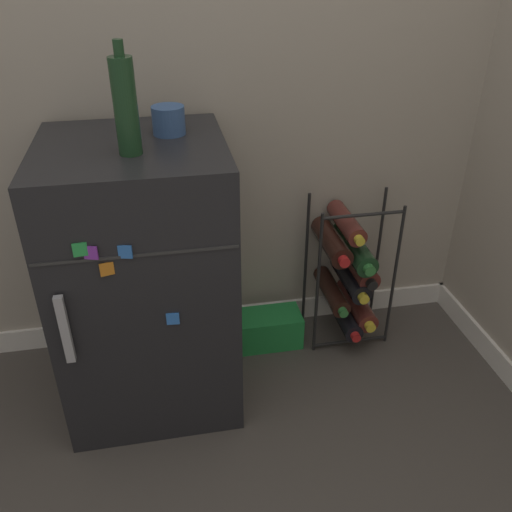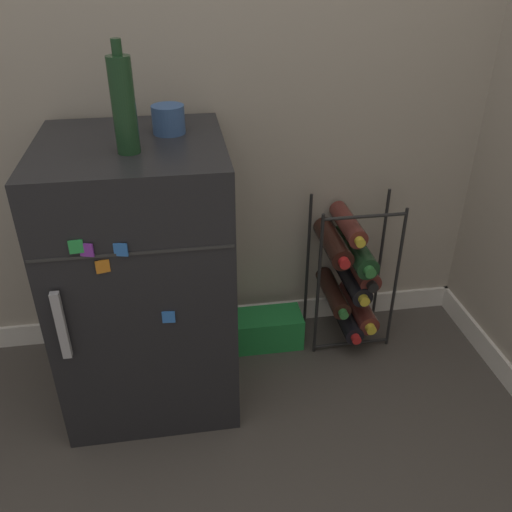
{
  "view_description": "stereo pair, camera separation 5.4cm",
  "coord_description": "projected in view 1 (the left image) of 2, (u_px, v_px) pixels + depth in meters",
  "views": [
    {
      "loc": [
        -0.37,
        -1.16,
        1.39
      ],
      "look_at": [
        -0.07,
        0.42,
        0.45
      ],
      "focal_mm": 38.0,
      "sensor_mm": 36.0,
      "label": 1
    },
    {
      "loc": [
        -0.32,
        -1.17,
        1.39
      ],
      "look_at": [
        -0.07,
        0.42,
        0.45
      ],
      "focal_mm": 38.0,
      "sensor_mm": 36.0,
      "label": 2
    }
  ],
  "objects": [
    {
      "name": "mini_fridge",
      "position": [
        145.0,
        279.0,
        1.74
      ],
      "size": [
        0.54,
        0.56,
        0.9
      ],
      "color": "black",
      "rests_on": "ground_plane"
    },
    {
      "name": "ground_plane",
      "position": [
        301.0,
        439.0,
        1.75
      ],
      "size": [
        14.0,
        14.0,
        0.0
      ],
      "primitive_type": "plane",
      "color": "#423D38"
    },
    {
      "name": "fridge_top_bottle",
      "position": [
        125.0,
        106.0,
        1.38
      ],
      "size": [
        0.06,
        0.06,
        0.29
      ],
      "color": "#19381E",
      "rests_on": "mini_fridge"
    },
    {
      "name": "wine_rack",
      "position": [
        347.0,
        271.0,
        2.06
      ],
      "size": [
        0.31,
        0.33,
        0.59
      ],
      "color": "black",
      "rests_on": "ground_plane"
    },
    {
      "name": "fridge_top_cup",
      "position": [
        169.0,
        120.0,
        1.57
      ],
      "size": [
        0.1,
        0.1,
        0.08
      ],
      "color": "#335184",
      "rests_on": "mini_fridge"
    },
    {
      "name": "soda_box",
      "position": [
        266.0,
        329.0,
        2.13
      ],
      "size": [
        0.27,
        0.14,
        0.13
      ],
      "color": "#1E7F38",
      "rests_on": "ground_plane"
    }
  ]
}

